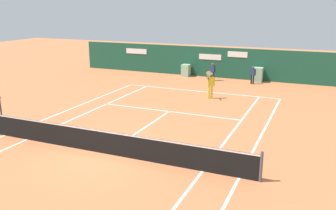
% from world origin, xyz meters
% --- Properties ---
extents(ground_plane, '(80.00, 80.00, 0.01)m').
position_xyz_m(ground_plane, '(-0.00, 0.58, 0.00)').
color(ground_plane, '#C67042').
extents(tennis_net, '(12.10, 0.10, 1.07)m').
position_xyz_m(tennis_net, '(0.00, 0.00, 0.51)').
color(tennis_net, '#4C4C51').
rests_on(tennis_net, ground_plane).
extents(sponsor_back_wall, '(25.00, 1.02, 2.41)m').
position_xyz_m(sponsor_back_wall, '(0.03, 16.96, 1.16)').
color(sponsor_back_wall, '#194C38').
rests_on(sponsor_back_wall, ground_plane).
extents(player_on_baseline, '(0.48, 0.84, 1.84)m').
position_xyz_m(player_on_baseline, '(1.24, 10.06, 0.97)').
color(player_on_baseline, yellow).
rests_on(player_on_baseline, ground_plane).
extents(ball_kid_centre_post, '(0.44, 0.20, 1.34)m').
position_xyz_m(ball_kid_centre_post, '(2.84, 15.50, 0.77)').
color(ball_kid_centre_post, black).
rests_on(ball_kid_centre_post, ground_plane).
extents(ball_kid_left_post, '(0.45, 0.22, 1.37)m').
position_xyz_m(ball_kid_left_post, '(-0.22, 15.50, 0.79)').
color(ball_kid_left_post, black).
rests_on(ball_kid_left_post, ground_plane).
extents(tennis_ball_mid_court, '(0.07, 0.07, 0.07)m').
position_xyz_m(tennis_ball_mid_court, '(1.35, 1.87, 0.03)').
color(tennis_ball_mid_court, '#CCE033').
rests_on(tennis_ball_mid_court, ground_plane).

